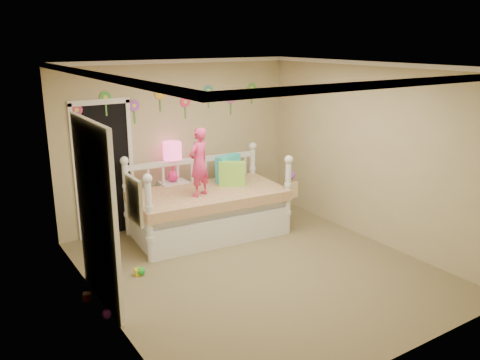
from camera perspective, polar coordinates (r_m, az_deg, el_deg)
floor at (r=6.61m, az=2.12°, el=-10.14°), size 4.00×4.50×0.01m
ceiling at (r=5.94m, az=2.39°, el=13.00°), size 4.00×4.50×0.01m
back_wall at (r=8.04m, az=-7.01°, el=4.33°), size 4.00×0.01×2.60m
left_wall at (r=5.30m, az=-15.77°, el=-2.30°), size 0.01×4.50×2.60m
right_wall at (r=7.45m, az=14.98°, el=2.97°), size 0.01×4.50×2.60m
crown_molding at (r=5.94m, az=2.38°, el=12.71°), size 4.00×4.50×0.06m
daybed at (r=7.51m, az=-3.76°, el=-1.72°), size 2.41×1.43×1.25m
pillow_turquoise at (r=7.88m, az=-1.38°, el=1.33°), size 0.46×0.26×0.43m
pillow_lime at (r=7.68m, az=-0.94°, el=0.73°), size 0.42×0.34×0.38m
child at (r=7.13m, az=-4.74°, el=2.06°), size 0.43×0.36×1.00m
nightstand at (r=8.04m, az=-7.55°, el=-2.64°), size 0.45×0.35×0.72m
table_lamp at (r=7.83m, az=-7.76°, el=2.80°), size 0.29×0.29×0.64m
closet_doorway at (r=7.64m, az=-15.33°, el=1.22°), size 0.90×0.04×2.07m
flower_decals at (r=7.89m, az=-7.72°, el=8.80°), size 3.40×0.02×0.50m
mirror_closet at (r=5.67m, az=-16.11°, el=-3.82°), size 0.07×1.30×2.10m
wall_picture at (r=4.42m, az=-12.11°, el=-2.29°), size 0.05×0.34×0.42m
hanging_bag at (r=7.57m, az=5.82°, el=-0.55°), size 0.20×0.16×0.36m
toy_scatter at (r=6.16m, az=-13.61°, el=-12.11°), size 0.95×1.39×0.11m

